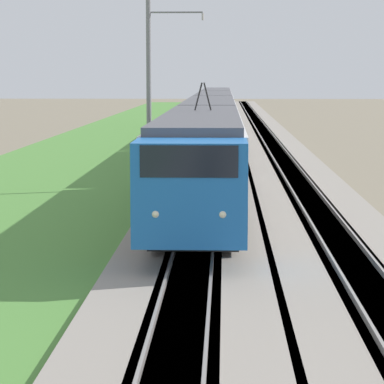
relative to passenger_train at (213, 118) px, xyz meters
name	(u,v)px	position (x,y,z in m)	size (l,w,h in m)	color
ballast_main	(210,162)	(-9.65, 0.00, -2.14)	(240.00, 4.40, 0.30)	gray
ballast_adjacent	(282,162)	(-9.65, -4.21, -2.14)	(240.00, 4.40, 0.30)	gray
track_main	(210,161)	(-9.65, 0.00, -2.13)	(240.00, 1.57, 0.45)	#4C4238
track_adjacent	(282,162)	(-9.65, -4.21, -2.13)	(240.00, 1.57, 0.45)	#4C4238
grass_verge	(100,163)	(-9.65, 6.51, -2.23)	(240.00, 13.88, 0.12)	#4C8438
passenger_train	(213,118)	(0.00, 0.00, 0.00)	(82.15, 2.96, 4.91)	blue
catenary_mast_mid	(150,89)	(-22.28, 2.48, 2.28)	(0.22, 2.56, 8.84)	slate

